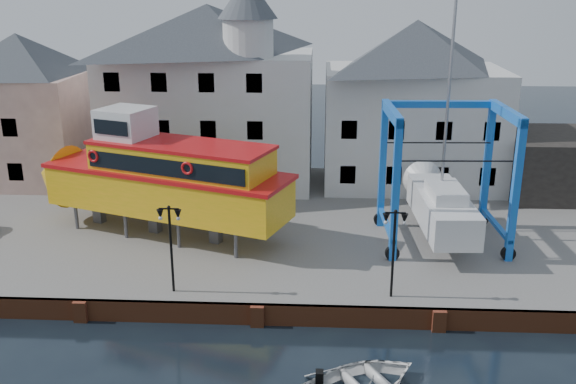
{
  "coord_description": "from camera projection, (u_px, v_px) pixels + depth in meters",
  "views": [
    {
      "loc": [
        2.68,
        -25.23,
        14.69
      ],
      "look_at": [
        1.0,
        7.0,
        4.0
      ],
      "focal_mm": 40.0,
      "sensor_mm": 36.0,
      "label": 1
    }
  ],
  "objects": [
    {
      "name": "travel_lift",
      "position": [
        439.0,
        196.0,
        35.37
      ],
      "size": [
        6.9,
        9.56,
        14.3
      ],
      "rotation": [
        0.0,
        0.0,
        0.04
      ],
      "color": "#1274C2",
      "rests_on": "hardstanding"
    },
    {
      "name": "building_white_main",
      "position": [
        211.0,
        92.0,
        44.03
      ],
      "size": [
        14.0,
        8.3,
        14.0
      ],
      "color": "silver",
      "rests_on": "hardstanding"
    },
    {
      "name": "quay_wall",
      "position": [
        258.0,
        314.0,
        28.61
      ],
      "size": [
        44.0,
        0.47,
        1.0
      ],
      "color": "brown",
      "rests_on": "ground"
    },
    {
      "name": "building_pink",
      "position": [
        24.0,
        109.0,
        44.68
      ],
      "size": [
        8.0,
        7.0,
        10.3
      ],
      "color": "tan",
      "rests_on": "hardstanding"
    },
    {
      "name": "building_white_right",
      "position": [
        413.0,
        104.0,
        44.16
      ],
      "size": [
        12.0,
        8.0,
        11.2
      ],
      "color": "silver",
      "rests_on": "hardstanding"
    },
    {
      "name": "lamp_post_left",
      "position": [
        170.0,
        227.0,
        28.69
      ],
      "size": [
        1.12,
        0.32,
        4.2
      ],
      "color": "black",
      "rests_on": "hardstanding"
    },
    {
      "name": "ground",
      "position": [
        258.0,
        325.0,
        28.67
      ],
      "size": [
        140.0,
        140.0,
        0.0
      ],
      "primitive_type": "plane",
      "color": "black",
      "rests_on": "ground"
    },
    {
      "name": "shed_dark",
      "position": [
        564.0,
        164.0,
        42.9
      ],
      "size": [
        8.0,
        7.0,
        4.0
      ],
      "primitive_type": "cube",
      "color": "black",
      "rests_on": "hardstanding"
    },
    {
      "name": "tour_boat",
      "position": [
        152.0,
        176.0,
        35.63
      ],
      "size": [
        16.47,
        9.22,
        7.03
      ],
      "rotation": [
        0.0,
        0.0,
        -0.36
      ],
      "color": "#59595E",
      "rests_on": "hardstanding"
    },
    {
      "name": "lamp_post_right",
      "position": [
        394.0,
        231.0,
        28.19
      ],
      "size": [
        1.12,
        0.32,
        4.2
      ],
      "color": "black",
      "rests_on": "hardstanding"
    },
    {
      "name": "hardstanding",
      "position": [
        275.0,
        226.0,
        38.94
      ],
      "size": [
        44.0,
        22.0,
        1.0
      ],
      "primitive_type": "cube",
      "color": "slate",
      "rests_on": "ground"
    }
  ]
}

